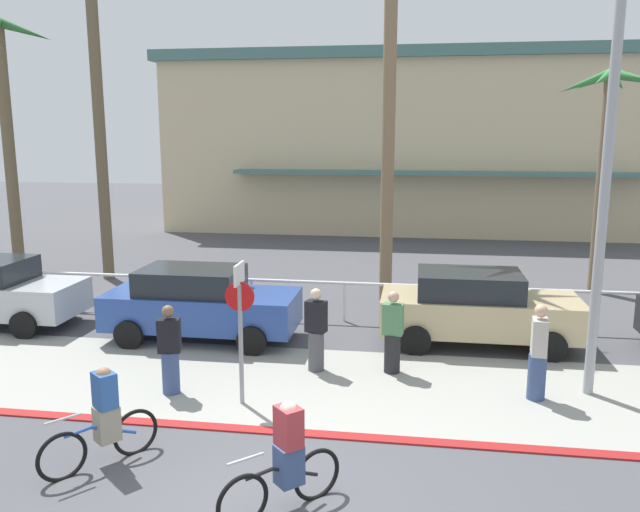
% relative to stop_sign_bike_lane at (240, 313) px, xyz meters
% --- Properties ---
extents(ground_plane, '(80.00, 80.00, 0.00)m').
position_rel_stop_sign_bike_lane_xyz_m(ground_plane, '(1.22, 6.83, -1.68)').
color(ground_plane, '#4C4C51').
extents(sidewalk_strip, '(44.00, 4.00, 0.02)m').
position_rel_stop_sign_bike_lane_xyz_m(sidewalk_strip, '(1.22, 1.03, -1.67)').
color(sidewalk_strip, '#9E9E93').
rests_on(sidewalk_strip, ground).
extents(curb_paint, '(44.00, 0.24, 0.03)m').
position_rel_stop_sign_bike_lane_xyz_m(curb_paint, '(1.22, -0.97, -1.66)').
color(curb_paint, maroon).
rests_on(curb_paint, ground).
extents(building_backdrop, '(26.26, 10.46, 8.48)m').
position_rel_stop_sign_bike_lane_xyz_m(building_backdrop, '(3.71, 23.35, 2.58)').
color(building_backdrop, beige).
rests_on(building_backdrop, ground).
extents(rail_fence, '(19.48, 0.08, 1.04)m').
position_rel_stop_sign_bike_lane_xyz_m(rail_fence, '(1.22, 5.33, -0.84)').
color(rail_fence, white).
rests_on(rail_fence, ground).
extents(stop_sign_bike_lane, '(0.52, 0.56, 2.56)m').
position_rel_stop_sign_bike_lane_xyz_m(stop_sign_bike_lane, '(0.00, 0.00, 0.00)').
color(stop_sign_bike_lane, gray).
rests_on(stop_sign_bike_lane, ground).
extents(streetlight_curb, '(0.24, 2.54, 7.50)m').
position_rel_stop_sign_bike_lane_xyz_m(streetlight_curb, '(6.20, 1.17, 2.60)').
color(streetlight_curb, '#9EA0A5').
rests_on(streetlight_curb, ground).
extents(palm_tree_1, '(3.26, 3.17, 8.20)m').
position_rel_stop_sign_bike_lane_xyz_m(palm_tree_1, '(-9.80, 8.29, 4.24)').
color(palm_tree_1, brown).
rests_on(palm_tree_1, ground).
extents(palm_tree_2, '(2.95, 3.30, 10.05)m').
position_rel_stop_sign_bike_lane_xyz_m(palm_tree_2, '(-7.07, 9.01, 5.65)').
color(palm_tree_2, brown).
rests_on(palm_tree_2, ground).
extents(palm_tree_3, '(3.14, 3.14, 9.61)m').
position_rel_stop_sign_bike_lane_xyz_m(palm_tree_3, '(2.14, 7.66, 5.07)').
color(palm_tree_3, '#846B4C').
rests_on(palm_tree_3, ground).
extents(palm_tree_4, '(3.10, 2.76, 6.56)m').
position_rel_stop_sign_bike_lane_xyz_m(palm_tree_4, '(8.36, 9.50, 3.11)').
color(palm_tree_4, '#756047').
rests_on(palm_tree_4, ground).
extents(car_blue_1, '(4.40, 2.02, 1.69)m').
position_rel_stop_sign_bike_lane_xyz_m(car_blue_1, '(-1.94, 3.40, -0.81)').
color(car_blue_1, '#284793').
rests_on(car_blue_1, ground).
extents(car_tan_2, '(4.40, 2.02, 1.69)m').
position_rel_stop_sign_bike_lane_xyz_m(car_tan_2, '(4.39, 3.96, -0.81)').
color(car_tan_2, tan).
rests_on(car_tan_2, ground).
extents(cyclist_blue_0, '(1.19, 1.45, 1.50)m').
position_rel_stop_sign_bike_lane_xyz_m(cyclist_blue_0, '(-1.41, -2.31, -0.98)').
color(cyclist_blue_0, black).
rests_on(cyclist_blue_0, ground).
extents(cyclist_black_1, '(1.36, 1.30, 1.50)m').
position_rel_stop_sign_bike_lane_xyz_m(cyclist_black_1, '(1.43, -3.05, -0.98)').
color(cyclist_black_1, black).
rests_on(cyclist_black_1, ground).
extents(pedestrian_0, '(0.46, 0.40, 1.72)m').
position_rel_stop_sign_bike_lane_xyz_m(pedestrian_0, '(1.05, 1.79, -0.88)').
color(pedestrian_0, '#4C4C51').
rests_on(pedestrian_0, ground).
extents(pedestrian_1, '(0.35, 0.42, 1.78)m').
position_rel_stop_sign_bike_lane_xyz_m(pedestrian_1, '(5.20, 0.99, -0.85)').
color(pedestrian_1, '#384C7A').
rests_on(pedestrian_1, ground).
extents(pedestrian_2, '(0.43, 0.36, 1.69)m').
position_rel_stop_sign_bike_lane_xyz_m(pedestrian_2, '(2.57, 1.91, -0.90)').
color(pedestrian_2, '#232326').
rests_on(pedestrian_2, ground).
extents(pedestrian_3, '(0.44, 0.38, 1.70)m').
position_rel_stop_sign_bike_lane_xyz_m(pedestrian_3, '(-1.42, 0.25, -0.89)').
color(pedestrian_3, '#384C7A').
rests_on(pedestrian_3, ground).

